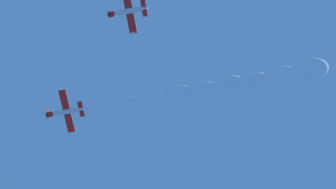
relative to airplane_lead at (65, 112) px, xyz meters
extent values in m
ellipsoid|color=silver|center=(0.20, -0.11, -0.02)|extent=(5.88, 3.76, 1.41)
cylinder|color=red|center=(-2.28, 1.17, 0.15)|extent=(1.18, 1.36, 1.13)
cone|color=yellow|center=(-2.81, 1.45, 0.19)|extent=(0.78, 0.76, 0.55)
cylinder|color=#3F3F47|center=(-2.69, 1.38, 0.18)|extent=(1.00, 2.19, 2.37)
cube|color=red|center=(0.35, -0.20, -0.18)|extent=(4.66, 7.42, 1.21)
ellipsoid|color=silver|center=(-1.35, -3.56, 0.31)|extent=(0.84, 0.60, 0.30)
ellipsoid|color=silver|center=(2.04, 3.15, -0.68)|extent=(0.84, 0.60, 0.30)
cube|color=red|center=(2.58, -1.32, -0.14)|extent=(1.99, 2.82, 0.50)
cube|color=silver|center=(2.69, -1.31, 0.31)|extent=(0.96, 0.70, 1.08)
ellipsoid|color=#1E232D|center=(0.00, 0.05, 0.37)|extent=(1.53, 1.27, 0.75)
ellipsoid|color=silver|center=(5.77, -19.84, -1.52)|extent=(5.90, 3.74, 1.65)
cylinder|color=red|center=(3.29, -18.57, -1.24)|extent=(1.20, 1.38, 1.17)
cone|color=yellow|center=(2.76, -18.30, -1.18)|extent=(0.79, 0.76, 0.58)
cylinder|color=#3F3F47|center=(2.88, -18.36, -1.19)|extent=(1.04, 2.24, 2.39)
cube|color=red|center=(5.91, -19.94, -1.69)|extent=(4.66, 7.41, 1.34)
ellipsoid|color=silver|center=(7.58, -16.58, -2.22)|extent=(0.84, 0.60, 0.33)
cube|color=red|center=(8.14, -21.06, -1.74)|extent=(1.99, 2.82, 0.56)
cube|color=silver|center=(8.26, -21.05, -1.30)|extent=(0.98, 0.72, 1.11)
ellipsoid|color=#1E232D|center=(5.58, -19.69, -1.12)|extent=(1.54, 1.28, 0.81)
ellipsoid|color=white|center=(5.53, -2.72, -0.63)|extent=(5.89, 3.85, 1.75)
ellipsoid|color=white|center=(9.21, -4.70, -1.02)|extent=(6.05, 4.14, 2.07)
ellipsoid|color=white|center=(13.59, -7.10, -1.45)|extent=(6.22, 4.43, 2.38)
ellipsoid|color=white|center=(17.51, -9.17, -1.56)|extent=(6.39, 4.73, 2.69)
ellipsoid|color=white|center=(21.31, -10.95, -1.95)|extent=(6.56, 5.02, 3.01)
ellipsoid|color=white|center=(25.20, -13.15, -2.55)|extent=(6.73, 5.31, 3.32)
ellipsoid|color=white|center=(29.17, -14.80, -2.75)|extent=(6.89, 5.60, 3.64)
ellipsoid|color=white|center=(33.23, -17.02, -3.22)|extent=(7.06, 5.89, 3.95)
ellipsoid|color=white|center=(37.54, -19.58, -3.36)|extent=(7.23, 6.19, 4.26)
camera|label=1|loc=(13.81, -16.31, -76.85)|focal=47.57mm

